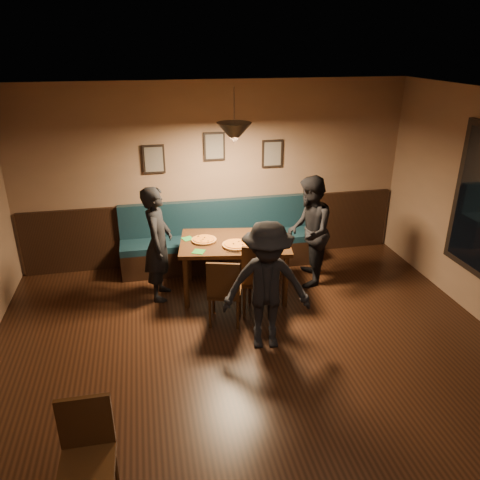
{
  "coord_description": "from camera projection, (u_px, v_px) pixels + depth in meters",
  "views": [
    {
      "loc": [
        -1.05,
        -3.42,
        3.31
      ],
      "look_at": [
        0.08,
        1.97,
        0.95
      ],
      "focal_mm": 35.02,
      "sensor_mm": 36.0,
      "label": 1
    }
  ],
  "objects": [
    {
      "name": "floor",
      "position": [
        273.0,
        407.0,
        4.57
      ],
      "size": [
        7.0,
        7.0,
        0.0
      ],
      "primitive_type": "plane",
      "color": "black",
      "rests_on": "ground"
    },
    {
      "name": "ceiling",
      "position": [
        284.0,
        114.0,
        3.47
      ],
      "size": [
        7.0,
        7.0,
        0.0
      ],
      "primitive_type": "plane",
      "rotation": [
        3.14,
        0.0,
        0.0
      ],
      "color": "silver",
      "rests_on": "ground"
    },
    {
      "name": "wall_back",
      "position": [
        215.0,
        175.0,
        7.17
      ],
      "size": [
        6.0,
        0.0,
        6.0
      ],
      "primitive_type": "plane",
      "rotation": [
        1.57,
        0.0,
        0.0
      ],
      "color": "#8C704F",
      "rests_on": "ground"
    },
    {
      "name": "wainscot",
      "position": [
        216.0,
        230.0,
        7.5
      ],
      "size": [
        5.88,
        0.06,
        1.0
      ],
      "primitive_type": "cube",
      "color": "black",
      "rests_on": "ground"
    },
    {
      "name": "booth_bench",
      "position": [
        219.0,
        237.0,
        7.26
      ],
      "size": [
        3.0,
        0.6,
        1.0
      ],
      "primitive_type": null,
      "color": "#0F232D",
      "rests_on": "ground"
    },
    {
      "name": "picture_left",
      "position": [
        154.0,
        159.0,
        6.86
      ],
      "size": [
        0.32,
        0.04,
        0.42
      ],
      "primitive_type": "cube",
      "color": "black",
      "rests_on": "wall_back"
    },
    {
      "name": "picture_center",
      "position": [
        214.0,
        146.0,
        6.97
      ],
      "size": [
        0.32,
        0.04,
        0.42
      ],
      "primitive_type": "cube",
      "color": "black",
      "rests_on": "wall_back"
    },
    {
      "name": "picture_right",
      "position": [
        272.0,
        154.0,
        7.2
      ],
      "size": [
        0.32,
        0.04,
        0.42
      ],
      "primitive_type": "cube",
      "color": "black",
      "rests_on": "wall_back"
    },
    {
      "name": "pendant_lamp",
      "position": [
        234.0,
        133.0,
        5.79
      ],
      "size": [
        0.44,
        0.44,
        0.25
      ],
      "primitive_type": "cone",
      "rotation": [
        3.14,
        0.0,
        0.0
      ],
      "color": "black",
      "rests_on": "ceiling"
    },
    {
      "name": "dining_table",
      "position": [
        235.0,
        267.0,
        6.52
      ],
      "size": [
        1.61,
        1.17,
        0.79
      ],
      "primitive_type": "cube",
      "rotation": [
        0.0,
        0.0,
        -0.16
      ],
      "color": "black",
      "rests_on": "floor"
    },
    {
      "name": "chair_near_left",
      "position": [
        225.0,
        290.0,
        5.81
      ],
      "size": [
        0.5,
        0.5,
        0.9
      ],
      "primitive_type": null,
      "rotation": [
        0.0,
        0.0,
        -0.28
      ],
      "color": "black",
      "rests_on": "floor"
    },
    {
      "name": "chair_near_right",
      "position": [
        262.0,
        278.0,
        5.99
      ],
      "size": [
        0.59,
        0.59,
        1.01
      ],
      "primitive_type": null,
      "rotation": [
        0.0,
        0.0,
        -0.41
      ],
      "color": "black",
      "rests_on": "floor"
    },
    {
      "name": "diner_left",
      "position": [
        158.0,
        244.0,
        6.27
      ],
      "size": [
        0.49,
        0.65,
        1.59
      ],
      "primitive_type": "imported",
      "rotation": [
        0.0,
        0.0,
        1.36
      ],
      "color": "black",
      "rests_on": "floor"
    },
    {
      "name": "diner_right",
      "position": [
        309.0,
        232.0,
        6.64
      ],
      "size": [
        0.83,
        0.94,
        1.61
      ],
      "primitive_type": "imported",
      "rotation": [
        0.0,
        0.0,
        -1.9
      ],
      "color": "black",
      "rests_on": "floor"
    },
    {
      "name": "diner_front",
      "position": [
        267.0,
        287.0,
        5.23
      ],
      "size": [
        1.07,
        0.71,
        1.54
      ],
      "primitive_type": "imported",
      "rotation": [
        0.0,
        0.0,
        -0.14
      ],
      "color": "black",
      "rests_on": "floor"
    },
    {
      "name": "pizza_a",
      "position": [
        204.0,
        240.0,
        6.35
      ],
      "size": [
        0.45,
        0.45,
        0.04
      ],
      "primitive_type": "cylinder",
      "rotation": [
        0.0,
        0.0,
        0.4
      ],
      "color": "orange",
      "rests_on": "dining_table"
    },
    {
      "name": "pizza_b",
      "position": [
        236.0,
        245.0,
        6.2
      ],
      "size": [
        0.44,
        0.44,
        0.04
      ],
      "primitive_type": "cylinder",
      "rotation": [
        0.0,
        0.0,
        -0.21
      ],
      "color": "orange",
      "rests_on": "dining_table"
    },
    {
      "name": "pizza_c",
      "position": [
        264.0,
        232.0,
        6.61
      ],
      "size": [
        0.37,
        0.37,
        0.04
      ],
      "primitive_type": "cylinder",
      "rotation": [
        0.0,
        0.0,
        0.16
      ],
      "color": "#C57325",
      "rests_on": "dining_table"
    },
    {
      "name": "soda_glass",
      "position": [
        283.0,
        240.0,
        6.19
      ],
      "size": [
        0.08,
        0.08,
        0.16
      ],
      "primitive_type": "cylinder",
      "rotation": [
        0.0,
        0.0,
        -0.03
      ],
      "color": "black",
      "rests_on": "dining_table"
    },
    {
      "name": "tabasco_bottle",
      "position": [
        276.0,
        235.0,
        6.39
      ],
      "size": [
        0.04,
        0.04,
        0.13
      ],
      "primitive_type": "cylinder",
      "rotation": [
        0.0,
        0.0,
        -0.4
      ],
      "color": "#9F0518",
      "rests_on": "dining_table"
    },
    {
      "name": "napkin_a",
      "position": [
        188.0,
        239.0,
        6.43
      ],
      "size": [
        0.18,
        0.18,
        0.01
      ],
      "primitive_type": "cube",
      "rotation": [
        0.0,
        0.0,
        0.36
      ],
      "color": "#1D6D2B",
      "rests_on": "dining_table"
    },
    {
      "name": "napkin_b",
      "position": [
        199.0,
        252.0,
        6.04
      ],
      "size": [
        0.2,
        0.2,
        0.01
      ],
      "primitive_type": "cube",
      "rotation": [
        0.0,
        0.0,
        -0.46
      ],
      "color": "#1B661E",
      "rests_on": "dining_table"
    },
    {
      "name": "cutlery_set",
      "position": [
        239.0,
        252.0,
        6.03
      ],
      "size": [
        0.17,
        0.09,
        0.0
      ],
      "primitive_type": "cube",
      "rotation": [
        0.0,
        0.0,
        1.15
      ],
      "color": "silver",
      "rests_on": "dining_table"
    },
    {
      "name": "cafe_chair_far",
      "position": [
        87.0,
        463.0,
        3.42
      ],
      "size": [
        0.41,
        0.41,
        0.91
      ],
      "primitive_type": null,
      "rotation": [
        0.0,
        0.0,
        3.13
      ],
      "color": "black",
      "rests_on": "floor"
    }
  ]
}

